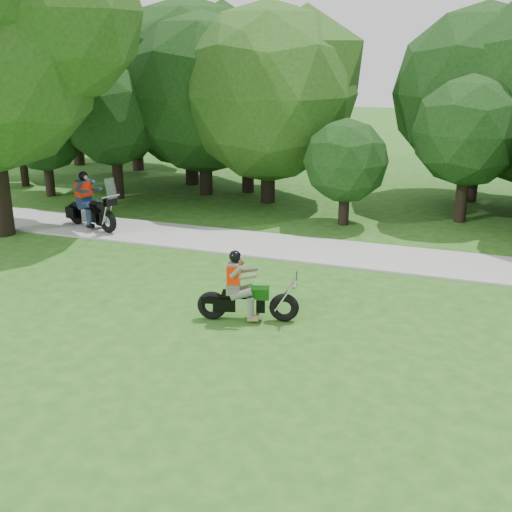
# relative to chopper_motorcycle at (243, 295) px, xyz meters

# --- Properties ---
(ground) EXTENTS (100.00, 100.00, 0.00)m
(ground) POSITION_rel_chopper_motorcycle_xyz_m (1.61, -3.08, -0.55)
(ground) COLOR #265518
(ground) RESTS_ON ground
(walkway) EXTENTS (60.00, 2.20, 0.06)m
(walkway) POSITION_rel_chopper_motorcycle_xyz_m (1.61, 4.92, -0.52)
(walkway) COLOR #A6A6A0
(walkway) RESTS_ON ground
(tree_line) EXTENTS (38.72, 11.66, 7.27)m
(tree_line) POSITION_rel_chopper_motorcycle_xyz_m (0.99, 11.38, 3.06)
(tree_line) COLOR black
(tree_line) RESTS_ON ground
(chopper_motorcycle) EXTENTS (2.06, 0.88, 1.49)m
(chopper_motorcycle) POSITION_rel_chopper_motorcycle_xyz_m (0.00, 0.00, 0.00)
(chopper_motorcycle) COLOR black
(chopper_motorcycle) RESTS_ON ground
(touring_motorcycle) EXTENTS (2.18, 1.22, 1.72)m
(touring_motorcycle) POSITION_rel_chopper_motorcycle_xyz_m (-6.79, 4.75, 0.13)
(touring_motorcycle) COLOR black
(touring_motorcycle) RESTS_ON walkway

